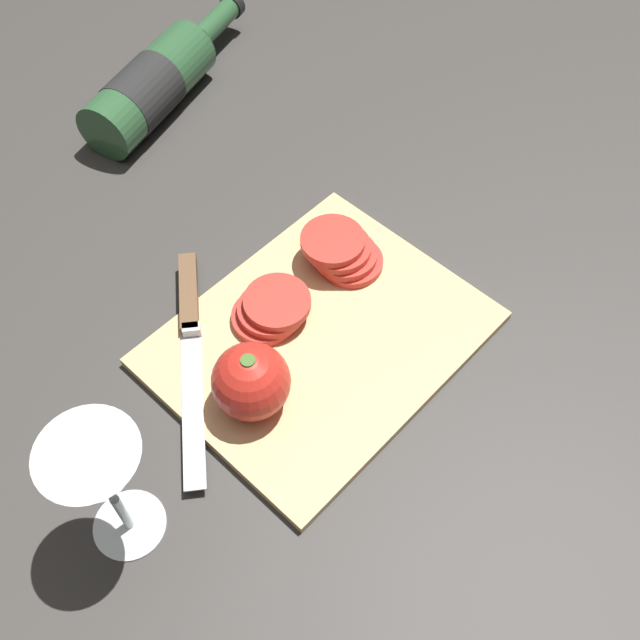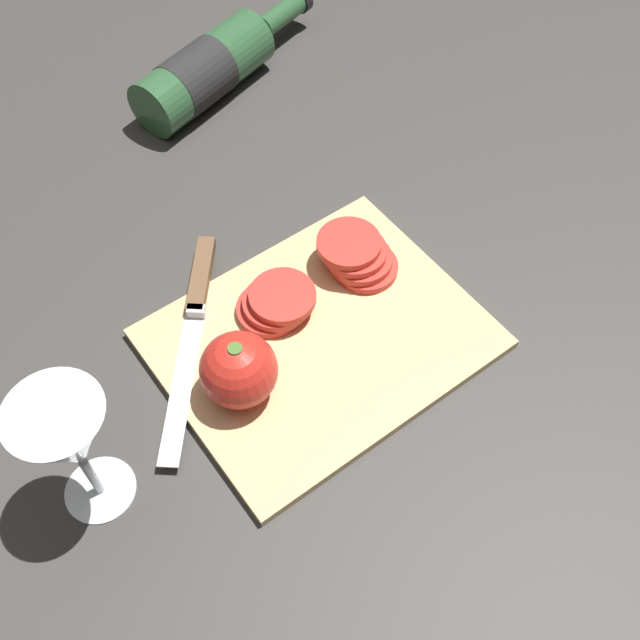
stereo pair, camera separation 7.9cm
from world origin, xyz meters
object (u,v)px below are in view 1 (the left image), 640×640
object	(u,v)px
tomato_slice_stack_near	(342,251)
whole_tomato	(251,381)
knife	(190,317)
wine_glass	(104,482)
wine_bottle	(154,84)
tomato_slice_stack_far	(271,309)

from	to	relation	value
tomato_slice_stack_near	whole_tomato	bearing A→B (deg)	-163.72
knife	tomato_slice_stack_near	xyz separation A→B (m)	(0.18, -0.07, 0.01)
wine_glass	knife	size ratio (longest dim) A/B	0.70
whole_tomato	knife	distance (m)	0.13
wine_bottle	knife	bearing A→B (deg)	-124.25
knife	tomato_slice_stack_far	distance (m)	0.09
wine_bottle	whole_tomato	bearing A→B (deg)	-118.26
wine_glass	tomato_slice_stack_far	size ratio (longest dim) A/B	1.84
tomato_slice_stack_near	tomato_slice_stack_far	size ratio (longest dim) A/B	1.08
whole_tomato	tomato_slice_stack_near	xyz separation A→B (m)	(0.20, 0.06, -0.02)
tomato_slice_stack_near	tomato_slice_stack_far	world-z (taller)	tomato_slice_stack_near
wine_glass	tomato_slice_stack_near	bearing A→B (deg)	10.13
wine_glass	whole_tomato	world-z (taller)	wine_glass
wine_glass	tomato_slice_stack_near	xyz separation A→B (m)	(0.37, 0.07, -0.08)
wine_glass	knife	xyz separation A→B (m)	(0.19, 0.13, -0.09)
wine_bottle	tomato_slice_stack_far	world-z (taller)	wine_bottle
knife	tomato_slice_stack_near	world-z (taller)	tomato_slice_stack_near
whole_tomato	tomato_slice_stack_far	distance (m)	0.11
wine_glass	whole_tomato	bearing A→B (deg)	2.64
wine_bottle	tomato_slice_stack_near	world-z (taller)	wine_bottle
whole_tomato	tomato_slice_stack_near	distance (m)	0.21
wine_bottle	tomato_slice_stack_near	bearing A→B (deg)	-95.72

